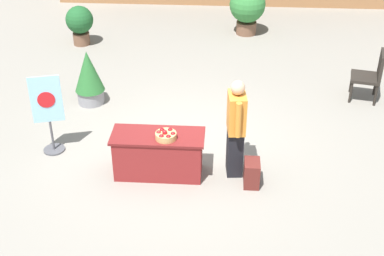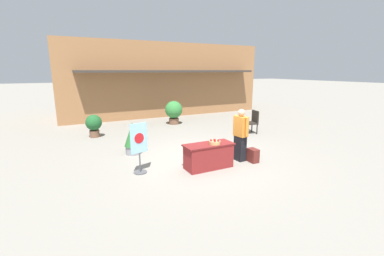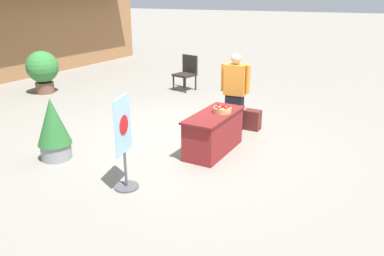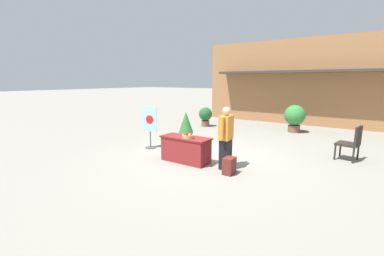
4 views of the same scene
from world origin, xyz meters
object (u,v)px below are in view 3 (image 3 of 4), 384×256
at_px(backpack, 252,120).
at_px(apple_basket, 222,109).
at_px(person_visitor, 235,92).
at_px(potted_plant_near_left, 42,69).
at_px(potted_plant_far_left, 53,128).
at_px(poster_board, 124,141).
at_px(patio_chair, 187,71).
at_px(display_table, 214,133).

bearing_deg(backpack, apple_basket, 175.43).
height_order(person_visitor, backpack, person_visitor).
distance_m(potted_plant_near_left, potted_plant_far_left, 5.03).
distance_m(poster_board, potted_plant_far_left, 1.76).
xyz_separation_m(poster_board, patio_chair, (5.75, 2.23, -0.17)).
distance_m(apple_basket, potted_plant_far_left, 2.95).
height_order(display_table, backpack, display_table).
distance_m(apple_basket, person_visitor, 1.08).
xyz_separation_m(patio_chair, potted_plant_near_left, (-2.35, 3.43, 0.14)).
bearing_deg(display_table, potted_plant_near_left, 76.16).
xyz_separation_m(poster_board, potted_plant_far_left, (0.25, 1.73, -0.17)).
bearing_deg(display_table, apple_basket, -34.97).
distance_m(poster_board, potted_plant_near_left, 6.60).
relative_size(apple_basket, backpack, 0.77).
bearing_deg(patio_chair, backpack, 62.60).
xyz_separation_m(display_table, patio_chair, (3.88, 2.76, 0.21)).
bearing_deg(potted_plant_near_left, person_visitor, -93.06).
distance_m(patio_chair, potted_plant_far_left, 5.52).
bearing_deg(person_visitor, potted_plant_near_left, -98.24).
xyz_separation_m(backpack, poster_board, (-3.34, 0.73, 0.53)).
xyz_separation_m(display_table, potted_plant_far_left, (-1.62, 2.26, 0.21)).
height_order(apple_basket, person_visitor, person_visitor).
bearing_deg(backpack, display_table, 172.13).
bearing_deg(poster_board, potted_plant_far_left, 156.61).
bearing_deg(poster_board, patio_chair, 96.06).
bearing_deg(backpack, poster_board, 167.63).
bearing_deg(display_table, backpack, -7.87).
height_order(apple_basket, patio_chair, patio_chair).
distance_m(display_table, potted_plant_near_left, 6.38).
relative_size(apple_basket, poster_board, 0.23).
height_order(patio_chair, potted_plant_far_left, potted_plant_far_left).
relative_size(display_table, patio_chair, 1.42).
height_order(display_table, potted_plant_far_left, potted_plant_far_left).
bearing_deg(person_visitor, display_table, 0.00).
bearing_deg(potted_plant_far_left, patio_chair, 5.17).
height_order(person_visitor, potted_plant_far_left, person_visitor).
xyz_separation_m(backpack, patio_chair, (2.41, 2.96, 0.36)).
distance_m(display_table, backpack, 1.49).
relative_size(poster_board, patio_chair, 1.37).
relative_size(display_table, apple_basket, 4.48).
bearing_deg(potted_plant_near_left, potted_plant_far_left, -128.70).
relative_size(apple_basket, person_visitor, 0.20).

